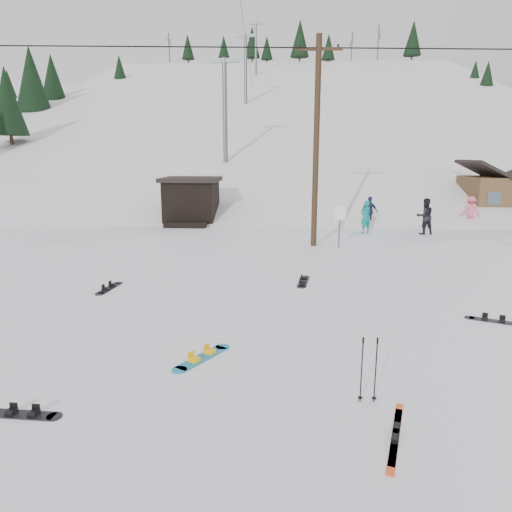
# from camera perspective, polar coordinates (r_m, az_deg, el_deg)

# --- Properties ---
(ground) EXTENTS (200.00, 200.00, 0.00)m
(ground) POSITION_cam_1_polar(r_m,az_deg,el_deg) (7.80, -1.49, -18.79)
(ground) COLOR white
(ground) RESTS_ON ground
(ski_slope) EXTENTS (60.00, 85.24, 65.97)m
(ski_slope) POSITION_cam_1_polar(r_m,az_deg,el_deg) (63.69, 2.77, -2.13)
(ski_slope) COLOR white
(ski_slope) RESTS_ON ground
(treeline_crest) EXTENTS (50.00, 6.00, 10.00)m
(treeline_crest) POSITION_cam_1_polar(r_m,az_deg,el_deg) (92.73, 3.09, 9.96)
(treeline_crest) COLOR black
(treeline_crest) RESTS_ON ski_slope
(utility_pole) EXTENTS (2.00, 0.26, 9.00)m
(utility_pole) POSITION_cam_1_polar(r_m,az_deg,el_deg) (20.70, 7.55, 14.13)
(utility_pole) COLOR #3A2819
(utility_pole) RESTS_ON ground
(trail_sign) EXTENTS (0.50, 0.09, 1.85)m
(trail_sign) POSITION_cam_1_polar(r_m,az_deg,el_deg) (20.56, 10.43, 4.52)
(trail_sign) COLOR #595B60
(trail_sign) RESTS_ON ground
(lift_hut) EXTENTS (3.40, 4.10, 2.75)m
(lift_hut) POSITION_cam_1_polar(r_m,az_deg,el_deg) (28.27, -8.07, 6.91)
(lift_hut) COLOR black
(lift_hut) RESTS_ON ground
(lift_tower_near) EXTENTS (2.20, 0.36, 8.00)m
(lift_tower_near) POSITION_cam_1_polar(r_m,az_deg,el_deg) (37.12, -3.91, 18.34)
(lift_tower_near) COLOR #595B60
(lift_tower_near) RESTS_ON ski_slope
(lift_tower_mid) EXTENTS (2.20, 0.36, 8.00)m
(lift_tower_mid) POSITION_cam_1_polar(r_m,az_deg,el_deg) (57.75, -1.30, 22.76)
(lift_tower_mid) COLOR #595B60
(lift_tower_mid) RESTS_ON ski_slope
(lift_tower_far) EXTENTS (2.20, 0.36, 8.00)m
(lift_tower_far) POSITION_cam_1_polar(r_m,az_deg,el_deg) (78.59, -0.02, 24.82)
(lift_tower_far) COLOR #595B60
(lift_tower_far) RESTS_ON ski_slope
(cabin) EXTENTS (5.39, 4.40, 3.77)m
(cabin) POSITION_cam_1_polar(r_m,az_deg,el_deg) (33.95, 28.73, 6.63)
(cabin) COLOR brown
(cabin) RESTS_ON ground
(hero_snowboard) EXTENTS (0.99, 1.41, 0.11)m
(hero_snowboard) POSITION_cam_1_polar(r_m,az_deg,el_deg) (9.57, -6.75, -12.44)
(hero_snowboard) COLOR #1C87B6
(hero_snowboard) RESTS_ON ground
(hero_skis) EXTENTS (0.66, 1.79, 0.10)m
(hero_skis) POSITION_cam_1_polar(r_m,az_deg,el_deg) (7.48, 17.05, -20.59)
(hero_skis) COLOR #DC4216
(hero_skis) RESTS_ON ground
(ski_poles) EXTENTS (0.31, 0.08, 1.14)m
(ski_poles) POSITION_cam_1_polar(r_m,az_deg,el_deg) (8.00, 13.91, -13.54)
(ski_poles) COLOR black
(ski_poles) RESTS_ON ground
(board_scatter_a) EXTENTS (1.30, 0.29, 0.09)m
(board_scatter_a) POSITION_cam_1_polar(r_m,az_deg,el_deg) (8.52, -27.13, -17.17)
(board_scatter_a) COLOR black
(board_scatter_a) RESTS_ON ground
(board_scatter_b) EXTENTS (0.41, 1.46, 0.10)m
(board_scatter_b) POSITION_cam_1_polar(r_m,az_deg,el_deg) (14.88, -17.88, -3.81)
(board_scatter_b) COLOR black
(board_scatter_b) RESTS_ON ground
(board_scatter_d) EXTENTS (1.24, 0.67, 0.09)m
(board_scatter_d) POSITION_cam_1_polar(r_m,az_deg,el_deg) (12.90, 27.54, -7.16)
(board_scatter_d) COLOR black
(board_scatter_d) RESTS_ON ground
(board_scatter_f) EXTENTS (0.46, 1.52, 0.11)m
(board_scatter_f) POSITION_cam_1_polar(r_m,az_deg,el_deg) (14.98, 5.93, -3.15)
(board_scatter_f) COLOR black
(board_scatter_f) RESTS_ON ground
(skier_teal) EXTENTS (0.75, 0.68, 1.73)m
(skier_teal) POSITION_cam_1_polar(r_m,az_deg,el_deg) (24.82, 13.54, 4.77)
(skier_teal) COLOR #0C7A73
(skier_teal) RESTS_ON ground
(skier_dark) EXTENTS (1.03, 0.87, 1.88)m
(skier_dark) POSITION_cam_1_polar(r_m,az_deg,el_deg) (25.39, 20.35, 4.67)
(skier_dark) COLOR black
(skier_dark) RESTS_ON ground
(skier_pink) EXTENTS (1.12, 0.65, 1.73)m
(skier_pink) POSITION_cam_1_polar(r_m,az_deg,el_deg) (29.40, 25.21, 5.08)
(skier_pink) COLOR #EA5277
(skier_pink) RESTS_ON ground
(skier_navy) EXTENTS (1.05, 0.94, 1.71)m
(skier_navy) POSITION_cam_1_polar(r_m,az_deg,el_deg) (27.57, 14.01, 5.46)
(skier_navy) COLOR #1D2448
(skier_navy) RESTS_ON ground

